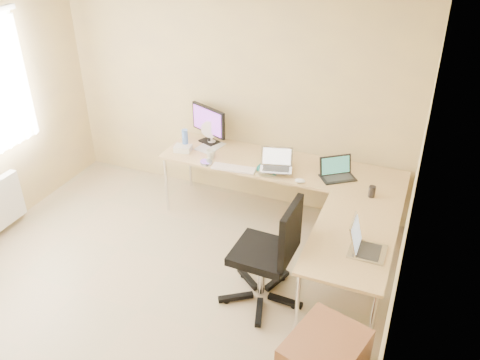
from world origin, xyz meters
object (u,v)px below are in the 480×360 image
at_px(desk_return, 348,269).
at_px(laptop_black, 339,169).
at_px(monitor, 209,125).
at_px(desk_fan, 211,132).
at_px(keyboard, 234,168).
at_px(mug, 211,154).
at_px(water_bottle, 185,139).
at_px(desk_main, 280,193).
at_px(office_chair, 262,255).
at_px(laptop_center, 276,160).
at_px(laptop_return, 369,241).

bearing_deg(desk_return, laptop_black, 110.04).
bearing_deg(monitor, desk_fan, 23.56).
xyz_separation_m(desk_return, keyboard, (-1.41, 0.70, 0.38)).
xyz_separation_m(keyboard, mug, (-0.33, 0.14, 0.04)).
bearing_deg(water_bottle, desk_return, -24.13).
xyz_separation_m(desk_main, desk_return, (0.98, -1.00, 0.00)).
distance_m(keyboard, mug, 0.36).
height_order(desk_return, office_chair, office_chair).
bearing_deg(office_chair, laptop_center, 104.50).
height_order(desk_main, mug, mug).
distance_m(monitor, desk_fan, 0.10).
relative_size(keyboard, office_chair, 0.43).
relative_size(laptop_center, desk_fan, 1.26).
bearing_deg(desk_return, mug, 154.18).
bearing_deg(office_chair, keyboard, 126.98).
distance_m(desk_main, laptop_black, 0.80).
bearing_deg(office_chair, desk_return, 22.05).
bearing_deg(laptop_black, desk_fan, 133.84).
distance_m(desk_main, mug, 0.88).
relative_size(water_bottle, desk_fan, 0.91).
bearing_deg(keyboard, mug, 151.89).
relative_size(desk_main, office_chair, 2.43).
bearing_deg(water_bottle, mug, -15.55).
bearing_deg(laptop_center, monitor, 142.34).
xyz_separation_m(desk_main, laptop_center, (0.01, -0.22, 0.52)).
distance_m(desk_return, keyboard, 1.62).
bearing_deg(laptop_black, mug, 147.42).
bearing_deg(desk_main, office_chair, -79.08).
height_order(laptop_black, keyboard, laptop_black).
bearing_deg(mug, laptop_center, -4.06).
relative_size(desk_main, mug, 24.02).
bearing_deg(laptop_center, desk_main, 79.19).
relative_size(desk_return, laptop_center, 3.93).
bearing_deg(keyboard, laptop_return, -34.99).
bearing_deg(laptop_return, desk_main, 43.86).
relative_size(water_bottle, laptop_return, 0.69).
distance_m(keyboard, office_chair, 1.20).
bearing_deg(mug, office_chair, -47.74).
relative_size(desk_return, keyboard, 2.75).
xyz_separation_m(desk_return, laptop_black, (-0.34, 0.93, 0.47)).
relative_size(laptop_center, mug, 3.00).
height_order(desk_return, laptop_return, laptop_return).
relative_size(laptop_center, office_chair, 0.30).
distance_m(water_bottle, desk_fan, 0.33).
distance_m(keyboard, laptop_return, 1.79).
relative_size(mug, laptop_return, 0.32).
height_order(laptop_black, mug, laptop_black).
relative_size(desk_fan, office_chair, 0.24).
relative_size(desk_main, laptop_black, 7.71).
distance_m(laptop_center, keyboard, 0.47).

